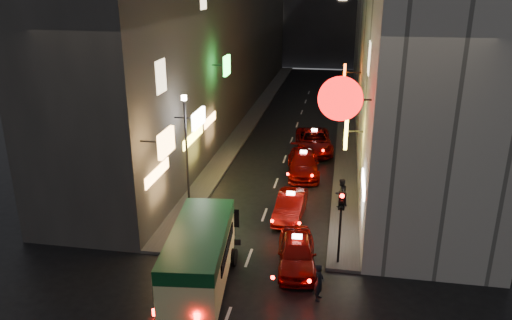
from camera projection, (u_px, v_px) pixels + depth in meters
The scene contains 13 objects.
building_left at pixel (214, 15), 44.55m from camera, with size 7.43×52.00×18.00m.
building_right at pixel (398, 17), 41.93m from camera, with size 8.28×52.00×18.00m.
sidewalk_left at pixel (255, 113), 46.98m from camera, with size 1.50×52.00×0.15m, color #494744.
sidewalk_right at pixel (347, 117), 45.58m from camera, with size 1.50×52.00×0.15m, color #494744.
minibus at pixel (200, 252), 19.94m from camera, with size 2.79×6.34×2.64m.
taxi_near at pixel (297, 250), 21.74m from camera, with size 2.68×5.33×1.80m.
taxi_second at pixel (290, 204), 26.33m from camera, with size 2.19×4.86×1.69m.
taxi_third at pixel (303, 162), 32.25m from camera, with size 2.71×5.44×1.84m.
taxi_far at pixel (314, 139), 36.61m from camera, with size 3.02×5.84×1.95m.
pedestrian_crossing at pixel (319, 280), 19.45m from camera, with size 0.58×0.38×1.77m, color black.
pedestrian_sidewalk at pixel (341, 191), 27.17m from camera, with size 0.69×0.43×1.84m, color black.
traffic_light at pixel (341, 211), 21.10m from camera, with size 0.26×0.43×3.50m.
lamp_post at pixel (186, 145), 26.28m from camera, with size 0.28×0.28×6.22m.
Camera 1 is at (3.78, -10.96, 11.91)m, focal length 35.00 mm.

